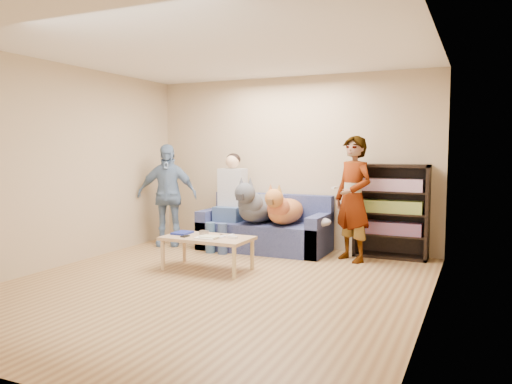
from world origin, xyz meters
The scene contains 27 objects.
ground centered at (0.00, 0.00, 0.00)m, with size 5.00×5.00×0.00m, color olive.
ceiling centered at (0.00, 0.00, 2.60)m, with size 5.00×5.00×0.00m, color white.
wall_back centered at (0.00, 2.50, 1.30)m, with size 4.50×4.50×0.00m, color tan.
wall_front centered at (0.00, -2.50, 1.30)m, with size 4.50×4.50×0.00m, color tan.
wall_left centered at (-2.25, 0.00, 1.30)m, with size 5.00×5.00×0.00m, color tan.
wall_right centered at (2.25, 0.00, 1.30)m, with size 5.00×5.00×0.00m, color tan.
blanket centered at (0.61, 1.95, 0.49)m, with size 0.38×0.32×0.13m, color #A7A7AB.
person_standing_right centered at (1.12, 1.90, 0.84)m, with size 0.61×0.40×1.69m, color gray.
person_standing_left centered at (-1.79, 1.78, 0.79)m, with size 0.93×0.39×1.58m, color #7590BB.
held_controller centered at (0.92, 1.70, 1.00)m, with size 0.04×0.11×0.03m, color silver.
notebook_blue centered at (-0.81, 0.69, 0.43)m, with size 0.20×0.26×0.03m, color navy.
papers centered at (-0.36, 0.54, 0.43)m, with size 0.26×0.20×0.01m, color white.
magazine centered at (-0.33, 0.56, 0.44)m, with size 0.22×0.17×0.01m, color beige.
camera_silver centered at (-0.53, 0.76, 0.45)m, with size 0.11×0.06×0.05m, color #B6B6BA.
controller_a centered at (-0.13, 0.74, 0.43)m, with size 0.04×0.13×0.03m, color white.
controller_b centered at (-0.05, 0.66, 0.43)m, with size 0.09×0.06×0.03m, color white.
headphone_cup_a centered at (-0.21, 0.62, 0.43)m, with size 0.07×0.07×0.02m, color white.
headphone_cup_b centered at (-0.21, 0.70, 0.43)m, with size 0.07×0.07×0.02m, color white.
pen_orange centered at (-0.43, 0.48, 0.42)m, with size 0.01×0.01×0.14m, color orange.
pen_black centered at (-0.29, 0.82, 0.42)m, with size 0.01×0.01×0.14m, color black.
wallet centered at (-0.66, 0.52, 0.43)m, with size 0.07×0.12×0.01m, color black.
sofa centered at (-0.25, 2.10, 0.28)m, with size 1.90×0.85×0.82m.
person_seated centered at (-0.79, 1.97, 0.77)m, with size 0.40×0.73×1.47m.
dog_gray centered at (-0.32, 1.93, 0.67)m, with size 0.48×1.28×0.70m.
dog_tan centered at (0.11, 1.93, 0.64)m, with size 0.43×1.17×0.62m.
coffee_table centered at (-0.41, 0.64, 0.37)m, with size 1.10×0.60×0.42m.
bookshelf centered at (1.55, 2.33, 0.68)m, with size 1.00×0.34×1.30m.
Camera 1 is at (2.68, -4.70, 1.52)m, focal length 35.00 mm.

